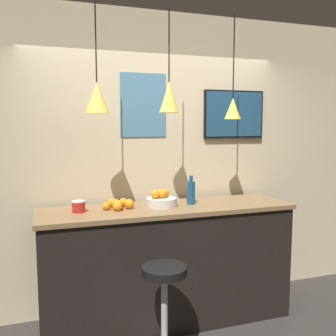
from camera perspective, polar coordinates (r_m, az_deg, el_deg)
The scene contains 12 objects.
back_wall at distance 3.72m, azimuth -2.03°, elevation 0.92°, with size 8.00×0.06×2.90m.
service_counter at distance 3.55m, azimuth 0.00°, elevation -14.46°, with size 2.29×0.61×1.09m.
bar_stool at distance 2.98m, azimuth -0.58°, elevation -20.33°, with size 0.46×0.46×0.78m.
fruit_bowl at distance 3.39m, azimuth -1.06°, elevation -4.88°, with size 0.28×0.28×0.16m.
orange_pile at distance 3.32m, azimuth -7.68°, elevation -5.52°, with size 0.28×0.25×0.09m.
juice_bottle at distance 3.47m, azimuth 3.51°, elevation -3.69°, with size 0.08×0.08×0.27m.
spread_jar at distance 3.25m, azimuth -13.48°, elevation -5.72°, with size 0.11×0.11×0.10m.
pendant_lamp_left at distance 3.15m, azimuth -10.77°, elevation 10.49°, with size 0.20×0.20×0.89m.
pendant_lamp_middle at distance 3.29m, azimuth 0.16°, elevation 10.80°, with size 0.17×0.17×0.88m.
pendant_lamp_right at distance 3.53m, azimuth 9.84°, elevation 9.06°, with size 0.15×0.15×0.93m.
mounted_tv at distance 3.98m, azimuth 10.00°, elevation 8.07°, with size 0.67×0.04×0.49m.
wall_poster at distance 3.64m, azimuth -3.79°, elevation 9.54°, with size 0.45×0.01×0.61m.
Camera 1 is at (-1.05, -2.53, 1.82)m, focal length 40.00 mm.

